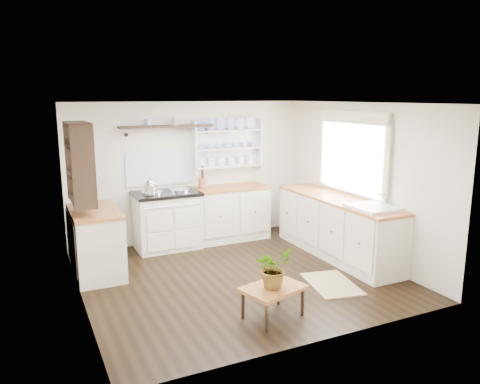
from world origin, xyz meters
The scene contains 19 objects.
floor centered at (0.00, 0.00, 0.00)m, with size 4.00×3.80×0.01m, color black.
wall_back centered at (0.00, 1.90, 1.15)m, with size 4.00×0.02×2.30m, color silver.
wall_right centered at (2.00, 0.00, 1.15)m, with size 0.02×3.80×2.30m, color silver.
wall_left centered at (-2.00, 0.00, 1.15)m, with size 0.02×3.80×2.30m, color silver.
ceiling centered at (0.00, 0.00, 2.30)m, with size 4.00×3.80×0.01m, color white.
window centered at (1.95, 0.15, 1.56)m, with size 0.08×1.55×1.22m.
aga_cooker centered at (-0.51, 1.57, 0.46)m, with size 1.02×0.71×0.94m.
back_cabinets centered at (0.60, 1.60, 0.46)m, with size 1.27×0.63×0.90m.
right_cabinets centered at (1.70, 0.10, 0.46)m, with size 0.62×2.43×0.90m.
belfast_sink centered at (1.70, -0.65, 0.80)m, with size 0.55×0.60×0.45m.
left_cabinets centered at (-1.70, 0.90, 0.46)m, with size 0.62×1.13×0.90m.
plate_rack centered at (0.65, 1.86, 1.56)m, with size 1.20×0.22×0.90m.
high_shelf centered at (-0.40, 1.78, 1.91)m, with size 1.50×0.29×0.16m.
left_shelving centered at (-1.84, 0.90, 1.55)m, with size 0.28×0.80×1.05m, color black.
kettle centered at (-0.79, 1.45, 1.04)m, with size 0.18×0.18×0.22m, color silver, non-canonical shape.
utensil_crock centered at (0.14, 1.68, 0.99)m, with size 0.13×0.13×0.15m, color #A24B3B.
center_table centered at (-0.16, -1.25, 0.31)m, with size 0.76×0.63×0.36m.
potted_plant centered at (-0.16, -1.25, 0.58)m, with size 0.40×0.35×0.45m, color #3F7233.
floor_rug centered at (0.97, -0.79, 0.01)m, with size 0.55×0.85×0.02m, color olive.
Camera 1 is at (-2.53, -5.40, 2.39)m, focal length 35.00 mm.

